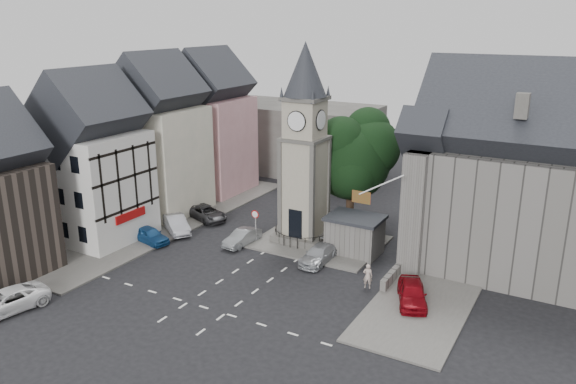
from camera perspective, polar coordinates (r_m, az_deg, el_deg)
The scene contains 24 objects.
ground at distance 41.29m, azimuth -3.63°, elevation -8.47°, with size 120.00×120.00×0.00m, color black.
pavement_west at distance 52.72m, azimuth -11.54°, elevation -2.89°, with size 6.00×30.00×0.14m, color #595651.
pavement_east at distance 43.78m, azimuth 15.77°, elevation -7.47°, with size 6.00×26.00×0.14m, color #595651.
central_island at distance 46.95m, azimuth 3.24°, elevation -5.09°, with size 10.00×8.00×0.16m, color #595651.
road_markings at distance 37.32m, azimuth -8.31°, elevation -11.58°, with size 20.00×8.00×0.01m, color silver.
clock_tower at distance 45.19m, azimuth 1.70°, elevation 4.74°, with size 4.86×4.86×16.25m.
stone_shelter at distance 44.73m, azimuth 6.79°, elevation -4.31°, with size 4.30×3.30×3.08m.
town_tree at distance 49.03m, azimuth 6.50°, elevation 4.26°, with size 7.20×7.20×10.80m.
warning_sign_post at distance 46.32m, azimuth -3.36°, elevation -2.82°, with size 0.70×0.19×2.85m.
terrace_pink at distance 60.33m, azimuth -7.90°, elevation 6.25°, with size 8.10×7.60×12.80m.
terrace_cream at distance 54.31m, azimuth -12.99°, elevation 4.77°, with size 8.10×7.60×12.80m.
terrace_tudor at distance 48.96m, azimuth -19.21°, elevation 2.43°, with size 8.10×7.60×12.00m.
backdrop_west at distance 68.84m, azimuth 0.58°, elevation 5.57°, with size 20.00×10.00×8.00m, color #4C4944.
east_building at distance 43.94m, azimuth 21.92°, elevation 0.62°, with size 14.40×11.40×12.60m.
east_boundary_wall at distance 46.03m, azimuth 13.04°, elevation -5.50°, with size 0.40×16.00×0.90m, color #615E59.
flagpole at distance 38.80m, azimuth 9.42°, elevation 0.71°, with size 3.68×0.10×2.74m.
car_west_blue at distance 48.14m, azimuth -13.85°, elevation -4.26°, with size 1.57×3.90×1.33m, color navy.
car_west_silver at distance 49.94m, azimuth -11.30°, elevation -3.21°, with size 1.55×4.45×1.47m, color #B3B4BB.
car_west_grey at distance 52.55m, azimuth -8.30°, elevation -2.11°, with size 2.16×4.68×1.30m, color #303033.
car_island_silver at distance 46.45m, azimuth -4.69°, elevation -4.63°, with size 1.33×3.83×1.26m, color gray.
car_island_east at distance 43.18m, azimuth 3.13°, elevation -6.34°, with size 1.77×4.35×1.26m, color #A8ACB1.
car_east_red at distance 38.03m, azimuth 12.49°, elevation -9.98°, with size 1.76×4.37×1.49m, color maroon.
van_sw_white at distance 40.40m, azimuth -26.70°, elevation -9.89°, with size 2.37×5.14×1.43m, color white.
pedestrian at distance 39.44m, azimuth 8.10°, elevation -8.45°, with size 0.66×0.43×1.80m, color #BCA89C.
Camera 1 is at (20.47, -31.10, 17.84)m, focal length 35.00 mm.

